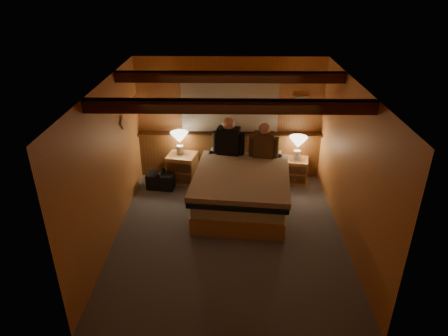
{
  "coord_description": "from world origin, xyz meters",
  "views": [
    {
      "loc": [
        0.01,
        -5.32,
        3.81
      ],
      "look_at": [
        -0.08,
        0.4,
        0.96
      ],
      "focal_mm": 32.0,
      "sensor_mm": 36.0,
      "label": 1
    }
  ],
  "objects_px": {
    "bed": "(242,188)",
    "nightstand_left": "(182,168)",
    "lamp_right": "(298,144)",
    "person_left": "(229,139)",
    "duffel_bag": "(161,180)",
    "nightstand_right": "(296,170)",
    "lamp_left": "(179,139)",
    "person_right": "(264,143)"
  },
  "relations": [
    {
      "from": "nightstand_left",
      "to": "duffel_bag",
      "type": "bearing_deg",
      "value": -134.16
    },
    {
      "from": "nightstand_left",
      "to": "nightstand_right",
      "type": "distance_m",
      "value": 2.25
    },
    {
      "from": "nightstand_left",
      "to": "lamp_right",
      "type": "xyz_separation_m",
      "value": [
        2.25,
        0.05,
        0.52
      ]
    },
    {
      "from": "person_left",
      "to": "person_right",
      "type": "bearing_deg",
      "value": 0.37
    },
    {
      "from": "lamp_left",
      "to": "duffel_bag",
      "type": "distance_m",
      "value": 0.88
    },
    {
      "from": "lamp_left",
      "to": "nightstand_left",
      "type": "bearing_deg",
      "value": -53.05
    },
    {
      "from": "nightstand_right",
      "to": "person_left",
      "type": "height_order",
      "value": "person_left"
    },
    {
      "from": "person_left",
      "to": "duffel_bag",
      "type": "height_order",
      "value": "person_left"
    },
    {
      "from": "nightstand_right",
      "to": "lamp_left",
      "type": "height_order",
      "value": "lamp_left"
    },
    {
      "from": "nightstand_left",
      "to": "nightstand_right",
      "type": "relative_size",
      "value": 1.2
    },
    {
      "from": "lamp_right",
      "to": "duffel_bag",
      "type": "xyz_separation_m",
      "value": [
        -2.64,
        -0.32,
        -0.65
      ]
    },
    {
      "from": "duffel_bag",
      "to": "lamp_right",
      "type": "bearing_deg",
      "value": 13.89
    },
    {
      "from": "nightstand_left",
      "to": "nightstand_right",
      "type": "height_order",
      "value": "nightstand_left"
    },
    {
      "from": "bed",
      "to": "nightstand_left",
      "type": "xyz_separation_m",
      "value": [
        -1.15,
        0.92,
        -0.07
      ]
    },
    {
      "from": "nightstand_left",
      "to": "lamp_left",
      "type": "height_order",
      "value": "lamp_left"
    },
    {
      "from": "bed",
      "to": "person_left",
      "type": "xyz_separation_m",
      "value": [
        -0.24,
        0.75,
        0.63
      ]
    },
    {
      "from": "nightstand_left",
      "to": "nightstand_right",
      "type": "xyz_separation_m",
      "value": [
        2.25,
        0.03,
        -0.05
      ]
    },
    {
      "from": "bed",
      "to": "person_right",
      "type": "bearing_deg",
      "value": 62.56
    },
    {
      "from": "person_left",
      "to": "duffel_bag",
      "type": "relative_size",
      "value": 1.33
    },
    {
      "from": "lamp_right",
      "to": "person_right",
      "type": "height_order",
      "value": "person_right"
    },
    {
      "from": "lamp_right",
      "to": "person_right",
      "type": "relative_size",
      "value": 0.68
    },
    {
      "from": "nightstand_left",
      "to": "lamp_left",
      "type": "xyz_separation_m",
      "value": [
        -0.03,
        0.04,
        0.61
      ]
    },
    {
      "from": "person_right",
      "to": "lamp_right",
      "type": "bearing_deg",
      "value": 34.77
    },
    {
      "from": "nightstand_left",
      "to": "nightstand_right",
      "type": "bearing_deg",
      "value": 11.86
    },
    {
      "from": "bed",
      "to": "person_right",
      "type": "height_order",
      "value": "person_right"
    },
    {
      "from": "nightstand_left",
      "to": "lamp_right",
      "type": "bearing_deg",
      "value": 12.38
    },
    {
      "from": "bed",
      "to": "lamp_right",
      "type": "xyz_separation_m",
      "value": [
        1.1,
        0.97,
        0.45
      ]
    },
    {
      "from": "nightstand_left",
      "to": "person_left",
      "type": "height_order",
      "value": "person_left"
    },
    {
      "from": "bed",
      "to": "person_left",
      "type": "height_order",
      "value": "person_left"
    },
    {
      "from": "nightstand_left",
      "to": "lamp_right",
      "type": "distance_m",
      "value": 2.31
    },
    {
      "from": "bed",
      "to": "nightstand_right",
      "type": "xyz_separation_m",
      "value": [
        1.09,
        0.95,
        -0.12
      ]
    },
    {
      "from": "nightstand_right",
      "to": "person_left",
      "type": "relative_size",
      "value": 0.69
    },
    {
      "from": "lamp_left",
      "to": "person_left",
      "type": "xyz_separation_m",
      "value": [
        0.95,
        -0.22,
        0.09
      ]
    },
    {
      "from": "nightstand_right",
      "to": "person_right",
      "type": "xyz_separation_m",
      "value": [
        -0.68,
        -0.33,
        0.72
      ]
    },
    {
      "from": "lamp_right",
      "to": "duffel_bag",
      "type": "distance_m",
      "value": 2.74
    },
    {
      "from": "bed",
      "to": "nightstand_left",
      "type": "relative_size",
      "value": 3.58
    },
    {
      "from": "bed",
      "to": "duffel_bag",
      "type": "height_order",
      "value": "bed"
    },
    {
      "from": "person_right",
      "to": "duffel_bag",
      "type": "distance_m",
      "value": 2.11
    },
    {
      "from": "lamp_right",
      "to": "person_left",
      "type": "relative_size",
      "value": 0.62
    },
    {
      "from": "nightstand_right",
      "to": "bed",
      "type": "bearing_deg",
      "value": -129.11
    },
    {
      "from": "lamp_left",
      "to": "person_left",
      "type": "bearing_deg",
      "value": -13.04
    },
    {
      "from": "lamp_left",
      "to": "person_right",
      "type": "bearing_deg",
      "value": -12.19
    }
  ]
}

